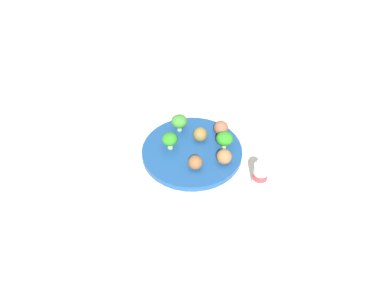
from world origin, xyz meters
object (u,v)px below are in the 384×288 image
broccoli_floret_back_left (170,139)px  meatball_mid_right (225,156)px  knife (116,119)px  broccoli_floret_mid_left (225,139)px  meatball_center (221,128)px  meatball_front_left (199,134)px  yogurt_bottle (260,174)px  meatball_far_rim (195,162)px  broccoli_floret_near_rim (179,122)px  plate (192,151)px  napkin (115,124)px  fork (109,125)px

broccoli_floret_back_left → meatball_mid_right: (-0.15, -0.03, -0.01)m
broccoli_floret_back_left → knife: size_ratio=0.35×
broccoli_floret_mid_left → meatball_center: 0.06m
meatball_front_left → yogurt_bottle: 0.22m
broccoli_floret_back_left → meatball_far_rim: bearing=162.8°
broccoli_floret_near_rim → meatball_far_rim: size_ratio=1.32×
plate → yogurt_bottle: (-0.21, 0.01, 0.03)m
meatball_center → napkin: size_ratio=0.24×
plate → broccoli_floret_back_left: size_ratio=5.49×
broccoli_floret_back_left → fork: size_ratio=0.42×
broccoli_floret_near_rim → broccoli_floret_back_left: (-0.02, 0.08, 0.00)m
plate → napkin: size_ratio=1.65×
meatball_mid_right → napkin: (0.37, 0.02, -0.03)m
yogurt_bottle → meatball_mid_right: bearing=-6.2°
meatball_far_rim → knife: size_ratio=0.27×
broccoli_floret_near_rim → knife: 0.21m
broccoli_floret_back_left → meatball_far_rim: (-0.10, 0.03, -0.01)m
broccoli_floret_back_left → broccoli_floret_mid_left: broccoli_floret_mid_left is taller
meatball_far_rim → fork: bearing=-4.7°
yogurt_bottle → meatball_center: bearing=-32.8°
meatball_far_rim → knife: (0.32, -0.06, -0.03)m
meatball_mid_right → yogurt_bottle: bearing=173.8°
meatball_center → broccoli_floret_near_rim: bearing=23.5°
plate → broccoli_floret_mid_left: 0.10m
plate → meatball_mid_right: size_ratio=6.78×
meatball_far_rim → broccoli_floret_near_rim: bearing=-43.1°
meatball_center → knife: (0.31, 0.09, -0.03)m
broccoli_floret_near_rim → fork: bearing=22.2°
broccoli_floret_near_rim → broccoli_floret_back_left: size_ratio=1.01×
broccoli_floret_mid_left → meatball_front_left: broccoli_floret_mid_left is taller
plate → meatball_center: meatball_center is taller
meatball_far_rim → yogurt_bottle: 0.17m
plate → meatball_mid_right: (-0.10, -0.00, 0.03)m
meatball_far_rim → fork: (0.32, -0.03, -0.03)m
meatball_front_left → broccoli_floret_near_rim: bearing=-5.3°
napkin → knife: bearing=-66.8°
knife → napkin: bearing=113.2°
fork → broccoli_floret_back_left: bearing=-178.9°
plate → meatball_center: (-0.04, -0.10, 0.03)m
napkin → fork: fork is taller
meatball_front_left → fork: meatball_front_left is taller
meatball_far_rim → knife: 0.32m
broccoli_floret_near_rim → meatball_far_rim: bearing=136.9°
napkin → fork: size_ratio=1.41×
fork → meatball_center: bearing=-157.3°
knife → meatball_mid_right: bearing=179.7°
broccoli_floret_mid_left → meatball_front_left: size_ratio=1.29×
broccoli_floret_near_rim → napkin: bearing=18.3°
broccoli_floret_back_left → fork: 0.22m
meatball_front_left → yogurt_bottle: yogurt_bottle is taller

